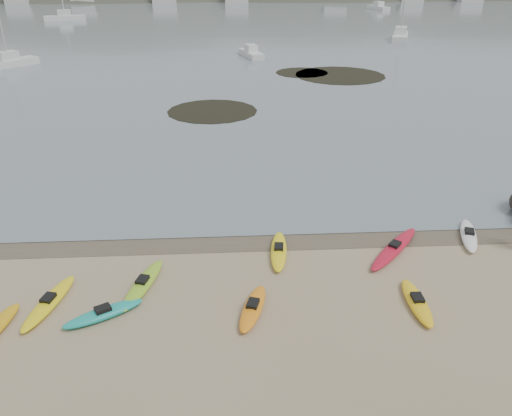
{
  "coord_description": "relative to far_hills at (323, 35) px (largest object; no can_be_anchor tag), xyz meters",
  "views": [
    {
      "loc": [
        -1.22,
        -20.52,
        11.74
      ],
      "look_at": [
        0.0,
        0.0,
        1.5
      ],
      "focal_mm": 35.0,
      "sensor_mm": 36.0,
      "label": 1
    }
  ],
  "objects": [
    {
      "name": "ground",
      "position": [
        -39.38,
        -193.97,
        15.93
      ],
      "size": [
        600.0,
        600.0,
        0.0
      ],
      "primitive_type": "plane",
      "color": "tan",
      "rests_on": "ground"
    },
    {
      "name": "moored_boats",
      "position": [
        -37.7,
        -113.7,
        16.48
      ],
      "size": [
        81.28,
        81.73,
        1.19
      ],
      "color": "silver",
      "rests_on": "ground"
    },
    {
      "name": "wet_sand",
      "position": [
        -39.38,
        -194.27,
        15.93
      ],
      "size": [
        60.0,
        60.0,
        0.0
      ],
      "primitive_type": "plane",
      "color": "brown",
      "rests_on": "ground"
    },
    {
      "name": "far_hills",
      "position": [
        0.0,
        0.0,
        0.0
      ],
      "size": [
        550.0,
        135.0,
        80.0
      ],
      "color": "#384235",
      "rests_on": "ground"
    },
    {
      "name": "kayaks",
      "position": [
        -39.92,
        -197.86,
        16.1
      ],
      "size": [
        21.18,
        9.02,
        0.34
      ],
      "color": "gold",
      "rests_on": "ground"
    },
    {
      "name": "kelp_mats",
      "position": [
        -32.71,
        -161.85,
        15.96
      ],
      "size": [
        23.13,
        23.11,
        0.04
      ],
      "color": "black",
      "rests_on": "water"
    }
  ]
}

